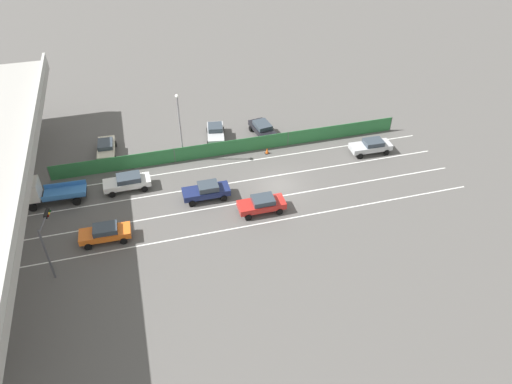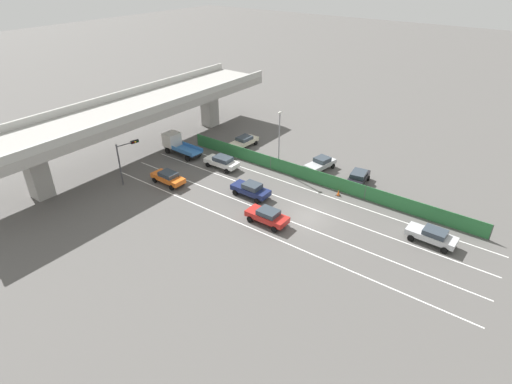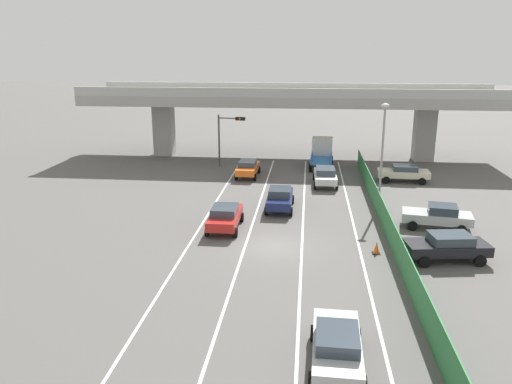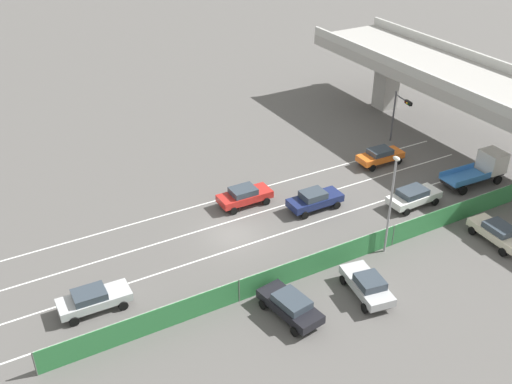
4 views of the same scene
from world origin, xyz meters
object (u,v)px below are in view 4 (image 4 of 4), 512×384
Objects in this scene: parked_wagon_silver at (367,285)px; traffic_light at (399,110)px; car_sedan_silver at (93,299)px; street_lamp at (391,196)px; car_sedan_navy at (315,199)px; car_taxi_orange at (380,155)px; flatbed_truck_blue at (484,167)px; parked_sedan_dark at (290,305)px; car_sedan_red at (244,195)px; car_hatchback_white at (414,196)px; parked_sedan_cream at (498,232)px; traffic_cone at (268,276)px.

traffic_light reaches higher than parked_wagon_silver.
car_sedan_silver is 21.02m from street_lamp.
traffic_light is at bearing 113.78° from car_sedan_navy.
parked_wagon_silver is at bearing -15.98° from car_sedan_navy.
flatbed_truck_blue is (6.93, 5.71, 0.49)m from car_taxi_orange.
street_lamp is (-3.27, 4.25, 3.77)m from parked_wagon_silver.
parked_sedan_dark is at bearing -74.87° from flatbed_truck_blue.
street_lamp is (7.35, 1.21, 3.75)m from car_sedan_navy.
car_sedan_navy is at bearing 54.21° from car_sedan_red.
car_sedan_red reaches higher than parked_sedan_dark.
car_hatchback_white is 0.60× the size of street_lamp.
car_taxi_orange reaches higher than parked_sedan_cream.
car_sedan_silver is 17.64m from parked_wagon_silver.
traffic_light is 0.67× the size of street_lamp.
street_lamp reaches higher than car_sedan_silver.
car_sedan_silver reaches higher than traffic_cone.
traffic_light is at bearing 134.87° from parked_wagon_silver.
car_sedan_red is at bearing -151.34° from street_lamp.
parked_wagon_silver is (0.77, 5.45, -0.01)m from parked_sedan_dark.
car_sedan_silver is 1.01× the size of parked_sedan_cream.
car_sedan_silver is 1.04× the size of car_sedan_red.
parked_sedan_cream is at bearing 75.42° from traffic_cone.
parked_sedan_dark is at bearing -8.92° from traffic_cone.
traffic_light is (-16.55, 4.47, 2.80)m from parked_sedan_cream.
parked_sedan_cream is (14.06, -0.46, -0.01)m from car_taxi_orange.
car_hatchback_white is 13.80m from car_sedan_red.
traffic_light reaches higher than flatbed_truck_blue.
street_lamp reaches higher than car_taxi_orange.
car_sedan_red is 18.74m from traffic_light.
car_sedan_navy reaches higher than car_sedan_red.
car_sedan_navy is 13.01m from parked_sedan_dark.
traffic_light reaches higher than parked_sedan_dark.
parked_sedan_dark is at bearing -98.07° from parked_wagon_silver.
car_hatchback_white is 7.25m from parked_sedan_cream.
car_sedan_navy is (3.55, -9.69, 0.03)m from car_taxi_orange.
flatbed_truck_blue is at bearing 90.96° from car_hatchback_white.
traffic_cone is at bearing -60.74° from traffic_light.
flatbed_truck_blue is at bearing 89.72° from car_sedan_silver.
car_taxi_orange is at bearing 161.60° from car_hatchback_white.
car_hatchback_white is 8.08m from flatbed_truck_blue.
car_sedan_red is at bearing -81.65° from traffic_light.
car_hatchback_white is 26.39m from car_sedan_silver.
flatbed_truck_blue is at bearing 96.55° from traffic_cone.
car_taxi_orange is at bearing -140.51° from flatbed_truck_blue.
traffic_cone is (-4.56, -4.86, -0.53)m from parked_wagon_silver.
car_sedan_navy is at bearing -66.22° from traffic_light.
flatbed_truck_blue is 24.76m from parked_sedan_dark.
traffic_light is at bearing 105.78° from car_sedan_silver.
parked_sedan_dark is at bearing -68.22° from car_hatchback_white.
traffic_cone is (2.84, 11.15, -0.52)m from car_sedan_silver.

